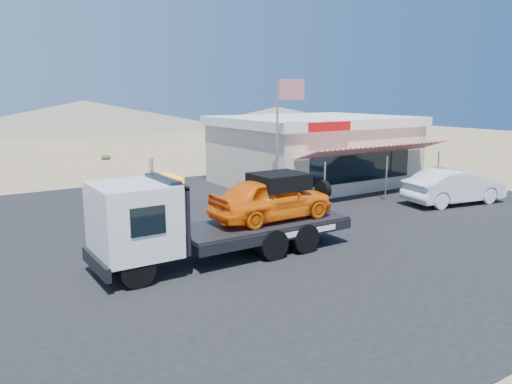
% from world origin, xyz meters
% --- Properties ---
extents(ground, '(120.00, 120.00, 0.00)m').
position_xyz_m(ground, '(0.00, 0.00, 0.00)').
color(ground, '#978056').
rests_on(ground, ground).
extents(asphalt_lot, '(32.00, 24.00, 0.02)m').
position_xyz_m(asphalt_lot, '(2.00, 3.00, 0.01)').
color(asphalt_lot, black).
rests_on(asphalt_lot, ground).
extents(tow_truck, '(8.52, 2.53, 2.85)m').
position_xyz_m(tow_truck, '(-0.69, 0.02, 1.53)').
color(tow_truck, black).
rests_on(tow_truck, asphalt_lot).
extents(white_sedan, '(5.31, 2.59, 1.68)m').
position_xyz_m(white_sedan, '(12.63, 0.92, 0.86)').
color(white_sedan, silver).
rests_on(white_sedan, asphalt_lot).
extents(jerky_store, '(10.40, 9.97, 3.90)m').
position_xyz_m(jerky_store, '(10.50, 8.97, 1.99)').
color(jerky_store, '#C7B596').
rests_on(jerky_store, asphalt_lot).
extents(flagpole, '(1.55, 0.10, 6.00)m').
position_xyz_m(flagpole, '(4.93, 4.50, 3.76)').
color(flagpole, '#99999E').
rests_on(flagpole, asphalt_lot).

